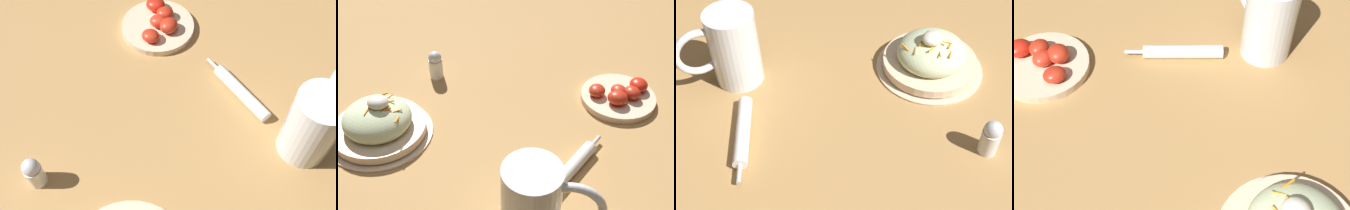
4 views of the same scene
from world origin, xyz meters
TOP-DOWN VIEW (x-y plane):
  - ground_plane at (0.00, 0.00)m, footprint 1.43×1.43m
  - salad_plate at (-0.27, -0.09)m, footprint 0.22×0.22m
  - beer_mug at (0.09, -0.27)m, footprint 0.17×0.10m
  - napkin_roll at (0.14, -0.12)m, footprint 0.10×0.18m
  - tomato_plate at (0.23, 0.13)m, footprint 0.17×0.17m
  - salt_shaker at (-0.22, 0.14)m, footprint 0.03×0.03m

SIDE VIEW (x-z plane):
  - ground_plane at x=0.00m, z-range 0.00..0.00m
  - napkin_roll at x=0.14m, z-range 0.00..0.03m
  - tomato_plate at x=0.23m, z-range -0.01..0.04m
  - salad_plate at x=-0.27m, z-range -0.02..0.08m
  - salt_shaker at x=-0.22m, z-range 0.00..0.07m
  - beer_mug at x=0.09m, z-range 0.00..0.15m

